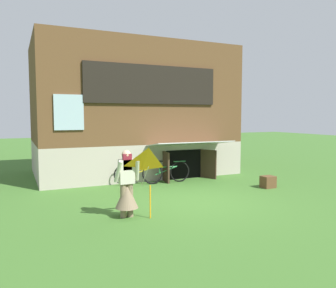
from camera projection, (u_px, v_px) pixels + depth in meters
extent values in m
plane|color=#3D6B28|center=(195.00, 201.00, 9.11)|extent=(60.00, 60.00, 0.00)
cube|color=#ADA393|center=(132.00, 156.00, 13.83)|extent=(7.47, 4.55, 1.28)
cube|color=brown|center=(132.00, 95.00, 13.63)|extent=(7.47, 4.55, 3.71)
cube|color=black|center=(153.00, 85.00, 11.51)|extent=(4.76, 0.08, 1.31)
cube|color=#9EB7C6|center=(153.00, 85.00, 11.53)|extent=(4.60, 0.04, 1.19)
cube|color=#9EB7C6|center=(69.00, 112.00, 10.43)|extent=(0.90, 0.06, 1.10)
cube|color=black|center=(184.00, 164.00, 12.27)|extent=(1.40, 0.03, 1.05)
cube|color=#3D2B1E|center=(166.00, 167.00, 11.66)|extent=(0.15, 0.70, 1.05)
cube|color=#3D2B1E|center=(208.00, 164.00, 12.36)|extent=(0.35, 0.66, 1.05)
cube|color=#B2B2B7|center=(191.00, 143.00, 11.72)|extent=(2.94, 1.09, 0.18)
cylinder|color=#7F6B51|center=(123.00, 201.00, 7.57)|extent=(0.14, 0.14, 0.77)
cylinder|color=#7F6B51|center=(130.00, 200.00, 7.63)|extent=(0.14, 0.14, 0.77)
cone|color=#7F6B51|center=(127.00, 195.00, 7.59)|extent=(0.52, 0.52, 0.58)
cube|color=beige|center=(126.00, 171.00, 7.55)|extent=(0.34, 0.20, 0.55)
cylinder|color=beige|center=(118.00, 172.00, 7.36)|extent=(0.16, 0.31, 0.51)
cylinder|color=beige|center=(137.00, 170.00, 7.54)|extent=(0.16, 0.31, 0.51)
cube|color=maroon|center=(127.00, 162.00, 7.47)|extent=(0.20, 0.08, 0.36)
sphere|color=#D8AD8E|center=(126.00, 155.00, 7.51)|extent=(0.21, 0.21, 0.21)
pyramid|color=orange|center=(149.00, 164.00, 7.23)|extent=(0.78, 0.52, 0.57)
cylinder|color=beige|center=(145.00, 176.00, 7.47)|extent=(0.01, 0.45, 0.50)
cylinder|color=orange|center=(150.00, 202.00, 7.52)|extent=(0.03, 0.03, 0.75)
torus|color=black|center=(180.00, 172.00, 11.68)|extent=(0.72, 0.10, 0.72)
torus|color=black|center=(153.00, 173.00, 11.34)|extent=(0.72, 0.10, 0.72)
cylinder|color=#287A3D|center=(166.00, 167.00, 11.50)|extent=(0.74, 0.09, 0.04)
cylinder|color=#287A3D|center=(166.00, 170.00, 11.51)|extent=(0.80, 0.09, 0.29)
cylinder|color=#287A3D|center=(160.00, 167.00, 11.41)|extent=(0.04, 0.04, 0.41)
cube|color=black|center=(160.00, 161.00, 11.39)|extent=(0.20, 0.08, 0.05)
cylinder|color=#287A3D|center=(180.00, 161.00, 11.65)|extent=(0.44, 0.06, 0.03)
torus|color=black|center=(152.00, 174.00, 11.28)|extent=(0.68, 0.20, 0.69)
torus|color=black|center=(124.00, 175.00, 11.10)|extent=(0.68, 0.20, 0.69)
cylinder|color=gold|center=(138.00, 169.00, 11.17)|extent=(0.69, 0.20, 0.04)
cylinder|color=gold|center=(138.00, 172.00, 11.18)|extent=(0.76, 0.21, 0.28)
cylinder|color=gold|center=(131.00, 169.00, 11.13)|extent=(0.04, 0.04, 0.39)
cube|color=black|center=(131.00, 164.00, 11.11)|extent=(0.20, 0.08, 0.05)
cylinder|color=gold|center=(152.00, 164.00, 11.25)|extent=(0.43, 0.13, 0.03)
cube|color=brown|center=(268.00, 182.00, 10.74)|extent=(0.41, 0.35, 0.37)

